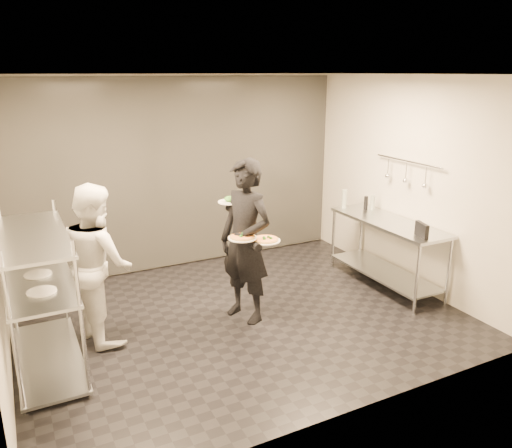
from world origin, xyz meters
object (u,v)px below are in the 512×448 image
salad_plate (230,200)px  bottle_green (344,199)px  bottle_dark (366,203)px  pizza_plate_near (242,237)px  pizza_plate_far (266,240)px  waiter (246,242)px  chef (98,263)px  prep_counter (387,241)px  pass_rack (41,293)px  pos_monitor (422,230)px  bottle_clear (373,203)px

salad_plate → bottle_green: bearing=14.9°
bottle_dark → salad_plate: bearing=-171.8°
pizza_plate_near → pizza_plate_far: (0.25, -0.08, -0.04)m
waiter → chef: waiter is taller
waiter → pizza_plate_near: bearing=-58.8°
prep_counter → chef: size_ratio=1.04×
pass_rack → pos_monitor: size_ratio=6.44×
bottle_green → pizza_plate_far: bearing=-150.2°
chef → bottle_dark: bearing=-98.0°
pizza_plate_near → pos_monitor: bearing=-14.3°
bottle_dark → waiter: bearing=-164.9°
bottle_green → bottle_dark: 0.31m
pass_rack → salad_plate: bearing=6.8°
chef → bottle_green: bearing=-94.3°
pizza_plate_near → bottle_dark: 2.44m
pos_monitor → bottle_clear: size_ratio=1.16×
waiter → pizza_plate_far: waiter is taller
prep_counter → pizza_plate_near: pizza_plate_near is taller
prep_counter → waiter: waiter is taller
salad_plate → pos_monitor: bearing=-25.0°
pizza_plate_near → salad_plate: 0.54m
prep_counter → pizza_plate_near: 2.29m
pass_rack → prep_counter: pass_rack is taller
bottle_dark → bottle_clear: bearing=-27.9°
prep_counter → salad_plate: size_ratio=6.64×
pizza_plate_near → salad_plate: (0.04, 0.43, 0.32)m
pos_monitor → bottle_green: bottle_green is taller
pos_monitor → bottle_green: bearing=105.9°
pass_rack → bottle_green: 4.28m
prep_counter → bottle_dark: bottle_dark is taller
pizza_plate_far → bottle_dark: (2.07, 0.84, -0.02)m
bottle_clear → prep_counter: bearing=-106.9°
bottle_dark → pizza_plate_far: bearing=-157.9°
chef → prep_counter: bearing=-106.8°
pass_rack → bottle_green: bearing=10.8°
bottle_green → waiter: bearing=-157.7°
prep_counter → chef: 3.75m
pizza_plate_near → bottle_green: bottle_green is taller
waiter → chef: bearing=-124.6°
bottle_dark → pass_rack: bearing=-172.5°
waiter → pos_monitor: size_ratio=7.71×
salad_plate → bottle_clear: 2.41m
chef → pos_monitor: bearing=-118.0°
pass_rack → waiter: size_ratio=0.84×
prep_counter → salad_plate: (-2.20, 0.25, 0.77)m
prep_counter → bottle_dark: size_ratio=9.07×
waiter → bottle_clear: waiter is taller
pizza_plate_far → salad_plate: (-0.21, 0.51, 0.36)m
pizza_plate_near → bottle_dark: (2.32, 0.76, -0.06)m
pass_rack → prep_counter: size_ratio=0.89×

